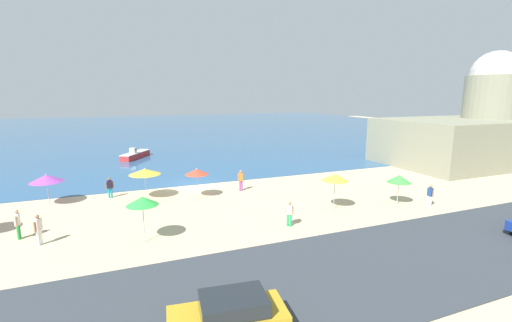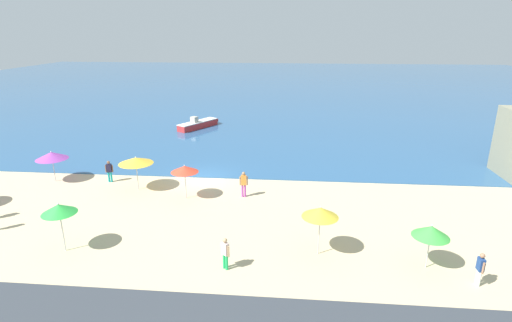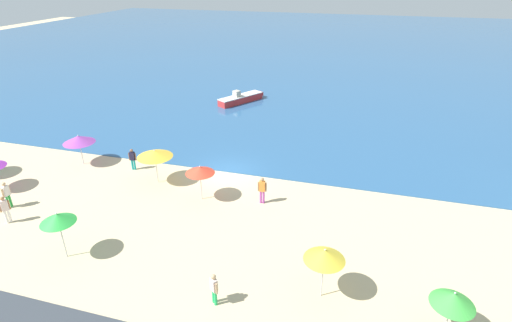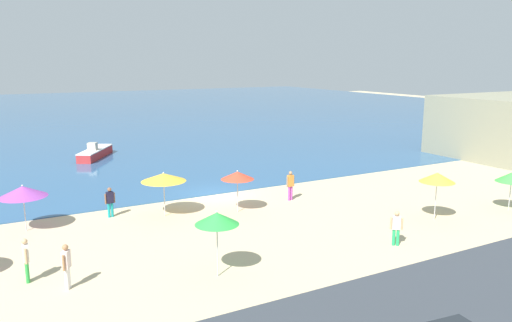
{
  "view_description": "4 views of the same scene",
  "coord_description": "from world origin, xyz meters",
  "px_view_note": "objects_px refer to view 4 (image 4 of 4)",
  "views": [
    {
      "loc": [
        -5.67,
        -29.86,
        8.0
      ],
      "look_at": [
        6.9,
        1.78,
        1.41
      ],
      "focal_mm": 24.0,
      "sensor_mm": 36.0,
      "label": 1
    },
    {
      "loc": [
        6.54,
        -28.21,
        10.83
      ],
      "look_at": [
        4.04,
        -0.19,
        1.55
      ],
      "focal_mm": 28.0,
      "sensor_mm": 36.0,
      "label": 2
    },
    {
      "loc": [
        8.97,
        -24.11,
        13.45
      ],
      "look_at": [
        2.37,
        -0.81,
        1.61
      ],
      "focal_mm": 28.0,
      "sensor_mm": 36.0,
      "label": 3
    },
    {
      "loc": [
        -12.34,
        -27.78,
        8.3
      ],
      "look_at": [
        3.09,
        0.23,
        1.82
      ],
      "focal_mm": 35.0,
      "sensor_mm": 36.0,
      "label": 4
    }
  ],
  "objects_px": {
    "beach_umbrella_5": "(237,175)",
    "beach_umbrella_2": "(23,192)",
    "beach_umbrella_3": "(217,219)",
    "beach_umbrella_6": "(512,177)",
    "bather_5": "(67,264)",
    "bather_0": "(396,226)",
    "bather_1": "(290,184)",
    "bather_2": "(110,201)",
    "skiff_nearshore": "(95,153)",
    "beach_umbrella_0": "(437,177)",
    "beach_umbrella_1": "(164,177)",
    "bather_4": "(26,258)"
  },
  "relations": [
    {
      "from": "beach_umbrella_2",
      "to": "bather_5",
      "type": "bearing_deg",
      "value": -84.07
    },
    {
      "from": "bather_0",
      "to": "bather_1",
      "type": "bearing_deg",
      "value": 91.02
    },
    {
      "from": "beach_umbrella_3",
      "to": "bather_5",
      "type": "relative_size",
      "value": 1.54
    },
    {
      "from": "beach_umbrella_0",
      "to": "bather_0",
      "type": "height_order",
      "value": "beach_umbrella_0"
    },
    {
      "from": "beach_umbrella_1",
      "to": "bather_1",
      "type": "relative_size",
      "value": 1.36
    },
    {
      "from": "beach_umbrella_0",
      "to": "bather_1",
      "type": "relative_size",
      "value": 1.47
    },
    {
      "from": "beach_umbrella_5",
      "to": "beach_umbrella_0",
      "type": "bearing_deg",
      "value": -36.73
    },
    {
      "from": "skiff_nearshore",
      "to": "beach_umbrella_0",
      "type": "bearing_deg",
      "value": -65.0
    },
    {
      "from": "beach_umbrella_2",
      "to": "bather_2",
      "type": "bearing_deg",
      "value": 2.79
    },
    {
      "from": "beach_umbrella_2",
      "to": "beach_umbrella_5",
      "type": "bearing_deg",
      "value": -12.07
    },
    {
      "from": "beach_umbrella_1",
      "to": "beach_umbrella_2",
      "type": "relative_size",
      "value": 1.04
    },
    {
      "from": "beach_umbrella_5",
      "to": "bather_4",
      "type": "xyz_separation_m",
      "value": [
        -11.05,
        -4.15,
        -1.11
      ]
    },
    {
      "from": "beach_umbrella_6",
      "to": "bather_4",
      "type": "bearing_deg",
      "value": 173.21
    },
    {
      "from": "beach_umbrella_1",
      "to": "beach_umbrella_2",
      "type": "distance_m",
      "value": 6.88
    },
    {
      "from": "beach_umbrella_0",
      "to": "bather_4",
      "type": "distance_m",
      "value": 19.68
    },
    {
      "from": "beach_umbrella_0",
      "to": "beach_umbrella_5",
      "type": "relative_size",
      "value": 1.11
    },
    {
      "from": "beach_umbrella_5",
      "to": "bather_4",
      "type": "relative_size",
      "value": 1.36
    },
    {
      "from": "beach_umbrella_1",
      "to": "bather_5",
      "type": "xyz_separation_m",
      "value": [
        -6.0,
        -6.75,
        -1.18
      ]
    },
    {
      "from": "bather_0",
      "to": "bather_2",
      "type": "bearing_deg",
      "value": 134.68
    },
    {
      "from": "beach_umbrella_0",
      "to": "bather_0",
      "type": "xyz_separation_m",
      "value": [
        -4.46,
        -1.74,
        -1.41
      ]
    },
    {
      "from": "beach_umbrella_1",
      "to": "bather_1",
      "type": "bearing_deg",
      "value": -4.95
    },
    {
      "from": "beach_umbrella_3",
      "to": "bather_0",
      "type": "height_order",
      "value": "beach_umbrella_3"
    },
    {
      "from": "beach_umbrella_6",
      "to": "bather_5",
      "type": "distance_m",
      "value": 23.41
    },
    {
      "from": "bather_0",
      "to": "bather_5",
      "type": "relative_size",
      "value": 0.94
    },
    {
      "from": "beach_umbrella_2",
      "to": "bather_1",
      "type": "relative_size",
      "value": 1.31
    },
    {
      "from": "beach_umbrella_3",
      "to": "beach_umbrella_6",
      "type": "height_order",
      "value": "beach_umbrella_3"
    },
    {
      "from": "beach_umbrella_0",
      "to": "bather_5",
      "type": "bearing_deg",
      "value": 177.45
    },
    {
      "from": "beach_umbrella_3",
      "to": "bather_2",
      "type": "xyz_separation_m",
      "value": [
        -1.93,
        9.63,
        -1.43
      ]
    },
    {
      "from": "beach_umbrella_3",
      "to": "beach_umbrella_5",
      "type": "xyz_separation_m",
      "value": [
        4.48,
        7.15,
        -0.27
      ]
    },
    {
      "from": "beach_umbrella_3",
      "to": "beach_umbrella_6",
      "type": "bearing_deg",
      "value": 0.22
    },
    {
      "from": "beach_umbrella_2",
      "to": "bather_0",
      "type": "height_order",
      "value": "beach_umbrella_2"
    },
    {
      "from": "beach_umbrella_2",
      "to": "beach_umbrella_3",
      "type": "bearing_deg",
      "value": -57.0
    },
    {
      "from": "bather_1",
      "to": "beach_umbrella_6",
      "type": "bearing_deg",
      "value": -38.34
    },
    {
      "from": "beach_umbrella_6",
      "to": "skiff_nearshore",
      "type": "distance_m",
      "value": 32.02
    },
    {
      "from": "beach_umbrella_5",
      "to": "bather_2",
      "type": "height_order",
      "value": "beach_umbrella_5"
    },
    {
      "from": "bather_0",
      "to": "bather_1",
      "type": "xyz_separation_m",
      "value": [
        -0.15,
        8.64,
        0.1
      ]
    },
    {
      "from": "beach_umbrella_5",
      "to": "beach_umbrella_2",
      "type": "bearing_deg",
      "value": 167.93
    },
    {
      "from": "beach_umbrella_0",
      "to": "bather_4",
      "type": "xyz_separation_m",
      "value": [
        -19.51,
        2.16,
        -1.34
      ]
    },
    {
      "from": "beach_umbrella_0",
      "to": "bather_0",
      "type": "distance_m",
      "value": 4.99
    },
    {
      "from": "beach_umbrella_3",
      "to": "beach_umbrella_1",
      "type": "bearing_deg",
      "value": 85.32
    },
    {
      "from": "beach_umbrella_0",
      "to": "bather_5",
      "type": "xyz_separation_m",
      "value": [
        -18.26,
        0.81,
        -1.34
      ]
    },
    {
      "from": "bather_4",
      "to": "bather_5",
      "type": "relative_size",
      "value": 1.01
    },
    {
      "from": "beach_umbrella_5",
      "to": "skiff_nearshore",
      "type": "xyz_separation_m",
      "value": [
        -3.73,
        19.84,
        -1.61
      ]
    },
    {
      "from": "bather_0",
      "to": "bather_1",
      "type": "relative_size",
      "value": 0.91
    },
    {
      "from": "beach_umbrella_3",
      "to": "skiff_nearshore",
      "type": "distance_m",
      "value": 27.06
    },
    {
      "from": "beach_umbrella_6",
      "to": "bather_4",
      "type": "distance_m",
      "value": 24.78
    },
    {
      "from": "beach_umbrella_5",
      "to": "bather_5",
      "type": "xyz_separation_m",
      "value": [
        -9.8,
        -5.5,
        -1.11
      ]
    },
    {
      "from": "beach_umbrella_6",
      "to": "bather_1",
      "type": "distance_m",
      "value": 12.39
    },
    {
      "from": "beach_umbrella_2",
      "to": "bather_2",
      "type": "xyz_separation_m",
      "value": [
        4.19,
        0.2,
        -1.09
      ]
    },
    {
      "from": "bather_4",
      "to": "bather_5",
      "type": "xyz_separation_m",
      "value": [
        1.25,
        -1.35,
        -0.01
      ]
    }
  ]
}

